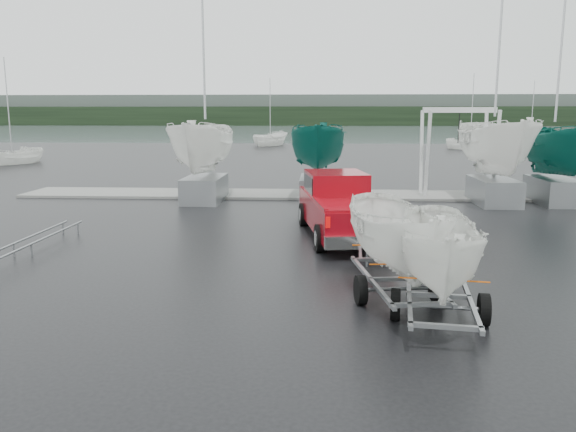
{
  "coord_description": "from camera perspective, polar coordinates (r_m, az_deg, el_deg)",
  "views": [
    {
      "loc": [
        -0.91,
        -13.39,
        3.84
      ],
      "look_at": [
        -1.76,
        1.01,
        1.2
      ],
      "focal_mm": 35.0,
      "sensor_mm": 36.0,
      "label": 1
    }
  ],
  "objects": [
    {
      "name": "trailer_hitched",
      "position": [
        11.54,
        11.33,
        4.1
      ],
      "size": [
        1.89,
        3.74,
        4.82
      ],
      "rotation": [
        0.0,
        0.0,
        0.16
      ],
      "color": "gray",
      "rests_on": "ground"
    },
    {
      "name": "moored_boat_1",
      "position": [
        68.52,
        -1.8,
        7.17
      ],
      "size": [
        3.42,
        3.46,
        11.43
      ],
      "rotation": [
        0.0,
        0.0,
        2.73
      ],
      "color": "white",
      "rests_on": "ground"
    },
    {
      "name": "keelboat_0",
      "position": [
        24.93,
        -8.65,
        10.28
      ],
      "size": [
        2.42,
        3.2,
        10.59
      ],
      "color": "gray",
      "rests_on": "ground"
    },
    {
      "name": "moored_boat_2",
      "position": [
        64.05,
        17.98,
        6.45
      ],
      "size": [
        2.91,
        2.9,
        10.74
      ],
      "rotation": [
        0.0,
        0.0,
        0.97
      ],
      "color": "white",
      "rests_on": "ground"
    },
    {
      "name": "far_hill",
      "position": [
        191.4,
        3.72,
        10.71
      ],
      "size": [
        300.0,
        6.0,
        10.0
      ],
      "primitive_type": "cube",
      "color": "#4C5651",
      "rests_on": "ground"
    },
    {
      "name": "keelboat_1",
      "position": [
        24.6,
        3.2,
        10.07
      ],
      "size": [
        2.35,
        3.2,
        7.34
      ],
      "color": "gray",
      "rests_on": "ground"
    },
    {
      "name": "moored_boat_3",
      "position": [
        80.45,
        23.37,
        6.81
      ],
      "size": [
        3.02,
        2.97,
        11.14
      ],
      "rotation": [
        0.0,
        0.0,
        4.41
      ],
      "color": "white",
      "rests_on": "ground"
    },
    {
      "name": "mast_rack_0",
      "position": [
        16.88,
        -25.39,
        -2.58
      ],
      "size": [
        0.56,
        6.5,
        0.06
      ],
      "rotation": [
        0.0,
        0.0,
        1.57
      ],
      "color": "gray",
      "rests_on": "ground"
    },
    {
      "name": "moored_boat_0",
      "position": [
        48.3,
        -26.15,
        4.77
      ],
      "size": [
        2.77,
        2.8,
        10.77
      ],
      "rotation": [
        0.0,
        0.0,
        5.87
      ],
      "color": "white",
      "rests_on": "ground"
    },
    {
      "name": "lake",
      "position": [
        113.46,
        3.88,
        8.41
      ],
      "size": [
        300.0,
        300.0,
        0.0
      ],
      "primitive_type": "plane",
      "color": "slate",
      "rests_on": "ground"
    },
    {
      "name": "treeline",
      "position": [
        183.4,
        3.72,
        10.1
      ],
      "size": [
        300.0,
        8.0,
        6.0
      ],
      "primitive_type": "cube",
      "color": "black",
      "rests_on": "ground"
    },
    {
      "name": "ground_plane",
      "position": [
        13.96,
        7.01,
        -5.67
      ],
      "size": [
        120.0,
        120.0,
        0.0
      ],
      "primitive_type": "plane",
      "color": "black",
      "rests_on": "ground"
    },
    {
      "name": "pickup_truck",
      "position": [
        17.95,
        5.26,
        1.28
      ],
      "size": [
        2.87,
        6.1,
        1.95
      ],
      "rotation": [
        0.0,
        0.0,
        0.16
      ],
      "color": "maroon",
      "rests_on": "ground"
    },
    {
      "name": "trailer_parked",
      "position": [
        10.64,
        15.57,
        2.55
      ],
      "size": [
        1.84,
        3.73,
        4.52
      ],
      "rotation": [
        0.0,
        0.0,
        -0.13
      ],
      "color": "gray",
      "rests_on": "ground"
    },
    {
      "name": "keelboat_2",
      "position": [
        25.5,
        20.63,
        10.18
      ],
      "size": [
        2.54,
        3.2,
        10.71
      ],
      "color": "gray",
      "rests_on": "ground"
    },
    {
      "name": "dock",
      "position": [
        26.68,
        5.3,
        2.16
      ],
      "size": [
        30.0,
        3.0,
        0.12
      ],
      "primitive_type": "cube",
      "color": "gray",
      "rests_on": "ground"
    },
    {
      "name": "keelboat_3",
      "position": [
        26.67,
        25.92,
        8.99
      ],
      "size": [
        2.32,
        3.2,
        10.48
      ],
      "color": "gray",
      "rests_on": "ground"
    },
    {
      "name": "boat_hoist",
      "position": [
        27.16,
        16.9,
        7.46
      ],
      "size": [
        3.3,
        2.18,
        4.12
      ],
      "color": "silver",
      "rests_on": "ground"
    }
  ]
}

